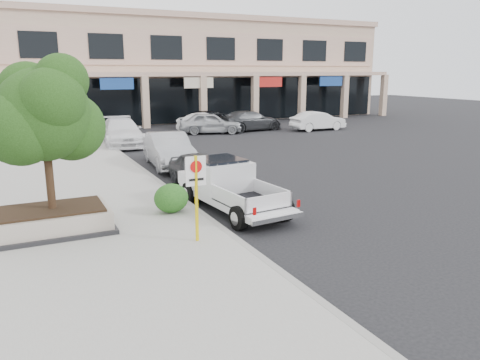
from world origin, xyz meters
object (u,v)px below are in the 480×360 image
lot_car_a (210,123)px  no_parking_sign (196,187)px  planter (54,220)px  lot_car_c (250,121)px  curb_car_c (121,132)px  lot_car_d (209,119)px  planter_tree (49,115)px  pickup_truck (233,187)px  lot_car_f (318,121)px  curb_car_d (119,128)px  curb_car_a (201,171)px  curb_car_b (169,150)px  lot_car_b (206,123)px  lot_car_e (245,120)px

lot_car_a → no_parking_sign: bearing=173.9°
planter → lot_car_c: lot_car_c is taller
curb_car_c → planter: bearing=-104.3°
lot_car_c → lot_car_d: size_ratio=1.08×
curb_car_c → lot_car_c: size_ratio=1.07×
planter_tree → pickup_truck: (5.46, -0.15, -2.59)m
lot_car_a → lot_car_f: (8.41, -1.75, -0.06)m
planter → curb_car_d: (5.76, 19.22, 0.19)m
curb_car_a → lot_car_c: lot_car_c is taller
planter → curb_car_a: (5.81, 3.53, 0.21)m
curb_car_b → no_parking_sign: bearing=-98.3°
curb_car_b → lot_car_f: bearing=35.7°
curb_car_a → curb_car_c: size_ratio=0.70×
planter_tree → lot_car_b: 23.05m
lot_car_d → lot_car_f: 8.93m
curb_car_a → curb_car_b: curb_car_b is taller
pickup_truck → curb_car_a: size_ratio=1.30×
curb_car_a → curb_car_b: size_ratio=0.80×
planter_tree → lot_car_e: 25.53m
lot_car_b → no_parking_sign: bearing=-177.6°
planter → curb_car_b: 10.03m
curb_car_d → planter_tree: bearing=-99.9°
no_parking_sign → lot_car_c: 24.87m
curb_car_d → lot_car_a: 6.64m
lot_car_d → curb_car_a: bearing=136.4°
planter → lot_car_a: lot_car_a is taller
lot_car_e → lot_car_b: bearing=75.0°
no_parking_sign → planter_tree: bearing=140.8°
curb_car_a → lot_car_a: 16.54m
lot_car_d → lot_car_e: lot_car_e is taller
no_parking_sign → lot_car_d: no_parking_sign is taller
curb_car_a → lot_car_b: lot_car_b is taller
planter_tree → curb_car_c: (5.09, 15.75, -2.58)m
planter → lot_car_b: bearing=57.7°
curb_car_b → curb_car_d: curb_car_b is taller
planter_tree → lot_car_e: size_ratio=0.93×
lot_car_a → lot_car_f: size_ratio=1.05×
lot_car_d → lot_car_e: (2.15, -2.45, 0.05)m
lot_car_a → lot_car_e: 3.79m
planter_tree → curb_car_a: bearing=30.7°
lot_car_a → curb_car_c: bearing=128.3°
pickup_truck → curb_car_a: (0.22, 3.52, -0.14)m
lot_car_b → lot_car_e: (3.60, 0.50, 0.02)m
planter_tree → lot_car_f: size_ratio=0.90×
pickup_truck → planter: bearing=174.4°
planter_tree → curb_car_a: (5.68, 3.37, -2.73)m
planter_tree → lot_car_a: planter_tree is taller
curb_car_b → planter_tree: bearing=-120.9°
planter → lot_car_f: lot_car_f is taller
curb_car_c → lot_car_e: bearing=24.9°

